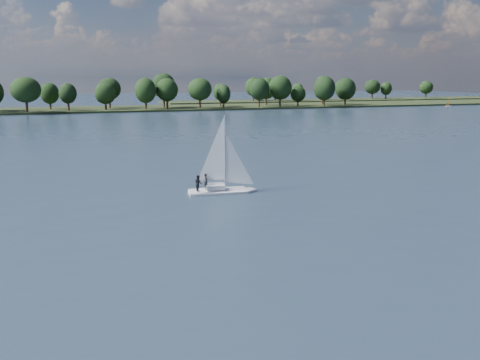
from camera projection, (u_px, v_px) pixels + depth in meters
ground at (93, 141)px, 114.48m from camera, size 700.00×700.00×0.00m
far_shore at (68, 111)px, 217.69m from camera, size 660.00×40.00×1.50m
far_shore_back at (347, 100)px, 316.22m from camera, size 220.00×30.00×1.40m
sailboat at (219, 171)px, 62.16m from camera, size 7.50×2.81×9.64m
dinghy_orange at (449, 104)px, 250.62m from camera, size 2.66×1.44×4.02m
treeline at (28, 91)px, 207.50m from camera, size 561.99×73.71×18.18m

